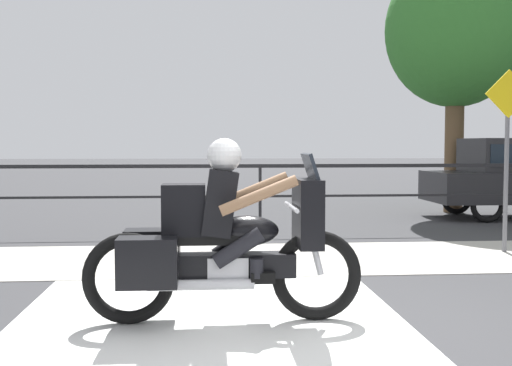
{
  "coord_description": "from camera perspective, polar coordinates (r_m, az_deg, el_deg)",
  "views": [
    {
      "loc": [
        -0.91,
        -4.92,
        1.51
      ],
      "look_at": [
        -0.43,
        1.04,
        1.15
      ],
      "focal_mm": 45.0,
      "sensor_mm": 36.0,
      "label": 1
    }
  ],
  "objects": [
    {
      "name": "street_sign",
      "position": [
        9.5,
        21.43,
        3.59
      ],
      "size": [
        0.66,
        0.06,
        2.53
      ],
      "color": "slate",
      "rests_on": "ground"
    },
    {
      "name": "crosswalk_band",
      "position": [
        4.95,
        -4.14,
        -14.22
      ],
      "size": [
        3.34,
        6.0,
        0.01
      ],
      "primitive_type": "cube",
      "color": "silver",
      "rests_on": "ground"
    },
    {
      "name": "tree_behind_sign",
      "position": [
        14.95,
        17.37,
        12.77
      ],
      "size": [
        3.06,
        3.06,
        5.68
      ],
      "color": "brown",
      "rests_on": "ground"
    },
    {
      "name": "sidewalk_band",
      "position": [
        8.5,
        1.64,
        -6.7
      ],
      "size": [
        44.0,
        2.4,
        0.01
      ],
      "primitive_type": "cube",
      "color": "#B7B2A8",
      "rests_on": "ground"
    },
    {
      "name": "ground_plane",
      "position": [
        5.23,
        5.8,
        -13.33
      ],
      "size": [
        120.0,
        120.0,
        0.0
      ],
      "primitive_type": "plane",
      "color": "#38383A"
    },
    {
      "name": "motorcycle",
      "position": [
        5.43,
        -3.26,
        -5.12
      ],
      "size": [
        2.36,
        0.76,
        1.56
      ],
      "rotation": [
        0.0,
        0.0,
        -0.08
      ],
      "color": "black",
      "rests_on": "ground"
    },
    {
      "name": "fence_railing",
      "position": [
        10.55,
        0.37,
        0.33
      ],
      "size": [
        36.0,
        0.05,
        1.18
      ],
      "color": "black",
      "rests_on": "ground"
    }
  ]
}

